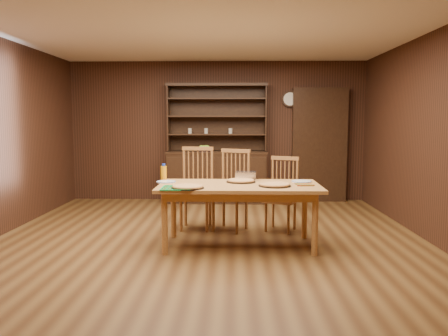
{
  "coord_description": "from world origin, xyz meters",
  "views": [
    {
      "loc": [
        0.32,
        -5.24,
        1.51
      ],
      "look_at": [
        0.19,
        0.4,
        0.89
      ],
      "focal_mm": 35.0,
      "sensor_mm": 36.0,
      "label": 1
    }
  ],
  "objects_px": {
    "china_hutch": "(217,170)",
    "chair_right": "(283,191)",
    "dining_table": "(239,191)",
    "chair_center": "(233,187)",
    "juice_bottle": "(164,172)",
    "chair_left": "(197,185)"
  },
  "relations": [
    {
      "from": "china_hutch",
      "to": "chair_right",
      "type": "xyz_separation_m",
      "value": [
        0.99,
        -2.05,
        -0.06
      ]
    },
    {
      "from": "dining_table",
      "to": "chair_center",
      "type": "distance_m",
      "value": 0.83
    },
    {
      "from": "china_hutch",
      "to": "juice_bottle",
      "type": "distance_m",
      "value": 2.56
    },
    {
      "from": "china_hutch",
      "to": "juice_bottle",
      "type": "xyz_separation_m",
      "value": [
        -0.58,
        -2.48,
        0.25
      ]
    },
    {
      "from": "china_hutch",
      "to": "juice_bottle",
      "type": "height_order",
      "value": "china_hutch"
    },
    {
      "from": "china_hutch",
      "to": "chair_center",
      "type": "height_order",
      "value": "china_hutch"
    },
    {
      "from": "chair_center",
      "to": "dining_table",
      "type": "bearing_deg",
      "value": -60.15
    },
    {
      "from": "china_hutch",
      "to": "chair_center",
      "type": "xyz_separation_m",
      "value": [
        0.3,
        -2.03,
        -0.0
      ]
    },
    {
      "from": "china_hutch",
      "to": "chair_left",
      "type": "height_order",
      "value": "china_hutch"
    },
    {
      "from": "china_hutch",
      "to": "dining_table",
      "type": "xyz_separation_m",
      "value": [
        0.38,
        -2.85,
        0.07
      ]
    },
    {
      "from": "chair_left",
      "to": "juice_bottle",
      "type": "distance_m",
      "value": 0.69
    },
    {
      "from": "juice_bottle",
      "to": "china_hutch",
      "type": "bearing_deg",
      "value": 76.75
    },
    {
      "from": "dining_table",
      "to": "chair_right",
      "type": "xyz_separation_m",
      "value": [
        0.61,
        0.81,
        -0.13
      ]
    },
    {
      "from": "china_hutch",
      "to": "chair_center",
      "type": "distance_m",
      "value": 2.05
    },
    {
      "from": "chair_left",
      "to": "chair_right",
      "type": "distance_m",
      "value": 1.2
    },
    {
      "from": "chair_center",
      "to": "juice_bottle",
      "type": "bearing_deg",
      "value": -128.93
    },
    {
      "from": "dining_table",
      "to": "chair_left",
      "type": "height_order",
      "value": "chair_left"
    },
    {
      "from": "chair_right",
      "to": "chair_center",
      "type": "bearing_deg",
      "value": -157.52
    },
    {
      "from": "chair_left",
      "to": "chair_center",
      "type": "xyz_separation_m",
      "value": [
        0.5,
        -0.08,
        -0.01
      ]
    },
    {
      "from": "chair_right",
      "to": "juice_bottle",
      "type": "bearing_deg",
      "value": -140.69
    },
    {
      "from": "dining_table",
      "to": "chair_right",
      "type": "height_order",
      "value": "chair_right"
    },
    {
      "from": "china_hutch",
      "to": "chair_right",
      "type": "relative_size",
      "value": 2.15
    }
  ]
}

